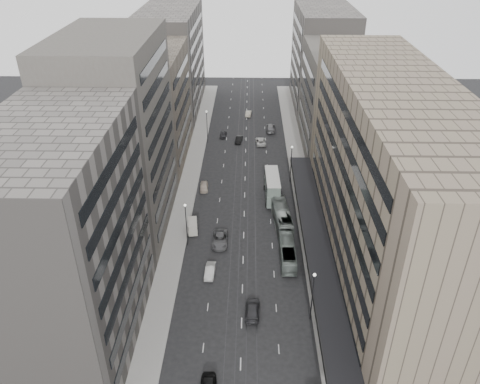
# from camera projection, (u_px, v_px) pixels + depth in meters

# --- Properties ---
(ground) EXTENTS (220.00, 220.00, 0.00)m
(ground) POSITION_uv_depth(u_px,v_px,m) (242.00, 293.00, 70.82)
(ground) COLOR black
(ground) RESTS_ON ground
(sidewalk_right) EXTENTS (4.00, 125.00, 0.15)m
(sidewalk_right) POSITION_uv_depth(u_px,v_px,m) (300.00, 175.00, 102.84)
(sidewalk_right) COLOR gray
(sidewalk_right) RESTS_ON ground
(sidewalk_left) EXTENTS (4.00, 125.00, 0.15)m
(sidewalk_left) POSITION_uv_depth(u_px,v_px,m) (191.00, 174.00, 103.28)
(sidewalk_left) COLOR gray
(sidewalk_left) RESTS_ON ground
(department_store) EXTENTS (19.20, 60.00, 30.00)m
(department_store) POSITION_uv_depth(u_px,v_px,m) (387.00, 183.00, 69.71)
(department_store) COLOR #796958
(department_store) RESTS_ON ground
(building_right_mid) EXTENTS (15.00, 28.00, 24.00)m
(building_right_mid) POSITION_uv_depth(u_px,v_px,m) (338.00, 101.00, 109.08)
(building_right_mid) COLOR #4D4843
(building_right_mid) RESTS_ON ground
(building_right_far) EXTENTS (15.00, 32.00, 28.00)m
(building_right_far) POSITION_uv_depth(u_px,v_px,m) (322.00, 59.00, 133.88)
(building_right_far) COLOR slate
(building_right_far) RESTS_ON ground
(building_left_a) EXTENTS (15.00, 28.00, 30.00)m
(building_left_a) POSITION_uv_depth(u_px,v_px,m) (65.00, 244.00, 56.69)
(building_left_a) COLOR slate
(building_left_a) RESTS_ON ground
(building_left_b) EXTENTS (15.00, 26.00, 34.00)m
(building_left_b) POSITION_uv_depth(u_px,v_px,m) (117.00, 138.00, 78.91)
(building_left_b) COLOR #4D4843
(building_left_b) RESTS_ON ground
(building_left_c) EXTENTS (15.00, 28.00, 25.00)m
(building_left_c) POSITION_uv_depth(u_px,v_px,m) (150.00, 107.00, 104.44)
(building_left_c) COLOR #6F6456
(building_left_c) RESTS_ON ground
(building_left_d) EXTENTS (15.00, 38.00, 28.00)m
(building_left_d) POSITION_uv_depth(u_px,v_px,m) (171.00, 61.00, 132.08)
(building_left_d) COLOR slate
(building_left_d) RESTS_ON ground
(lamp_right_near) EXTENTS (0.44, 0.44, 8.32)m
(lamp_right_near) POSITION_uv_depth(u_px,v_px,m) (313.00, 291.00, 63.70)
(lamp_right_near) COLOR #262628
(lamp_right_near) RESTS_ON ground
(lamp_right_far) EXTENTS (0.44, 0.44, 8.32)m
(lamp_right_far) POSITION_uv_depth(u_px,v_px,m) (291.00, 160.00, 98.12)
(lamp_right_far) COLOR #262628
(lamp_right_far) RESTS_ON ground
(lamp_left_near) EXTENTS (0.44, 0.44, 8.32)m
(lamp_left_near) POSITION_uv_depth(u_px,v_px,m) (186.00, 220.00, 78.68)
(lamp_left_near) COLOR #262628
(lamp_left_near) RESTS_ON ground
(lamp_left_far) EXTENTS (0.44, 0.44, 8.32)m
(lamp_left_far) POSITION_uv_depth(u_px,v_px,m) (207.00, 123.00, 115.68)
(lamp_left_far) COLOR #262628
(lamp_left_far) RESTS_ON ground
(bus_near) EXTENTS (2.44, 10.24, 2.85)m
(bus_near) POSITION_uv_depth(u_px,v_px,m) (287.00, 251.00, 77.34)
(bus_near) COLOR gray
(bus_near) RESTS_ON ground
(bus_far) EXTENTS (3.81, 11.76, 3.22)m
(bus_far) POSITION_uv_depth(u_px,v_px,m) (282.00, 216.00, 86.16)
(bus_far) COLOR gray
(bus_far) RESTS_ON ground
(double_decker) EXTENTS (3.11, 9.45, 5.13)m
(double_decker) POSITION_uv_depth(u_px,v_px,m) (272.00, 186.00, 93.27)
(double_decker) COLOR slate
(double_decker) RESTS_ON ground
(panel_van) EXTENTS (2.16, 3.79, 2.27)m
(panel_van) POSITION_uv_depth(u_px,v_px,m) (193.00, 226.00, 83.97)
(panel_van) COLOR #BBB9A9
(panel_van) RESTS_ON ground
(sedan_1) EXTENTS (1.69, 4.31, 1.40)m
(sedan_1) POSITION_uv_depth(u_px,v_px,m) (210.00, 271.00, 74.21)
(sedan_1) COLOR #B6B5B1
(sedan_1) RESTS_ON ground
(sedan_2) EXTENTS (2.68, 5.75, 1.59)m
(sedan_2) POSITION_uv_depth(u_px,v_px,m) (220.00, 239.00, 81.30)
(sedan_2) COLOR #59595C
(sedan_2) RESTS_ON ground
(sedan_3) EXTENTS (2.29, 5.23, 1.50)m
(sedan_3) POSITION_uv_depth(u_px,v_px,m) (252.00, 309.00, 66.89)
(sedan_3) COLOR #2A2A2D
(sedan_3) RESTS_ON ground
(sedan_4) EXTENTS (1.94, 4.20, 1.40)m
(sedan_4) POSITION_uv_depth(u_px,v_px,m) (204.00, 187.00, 97.35)
(sedan_4) COLOR #C3B2A2
(sedan_4) RESTS_ON ground
(sedan_5) EXTENTS (2.05, 4.43, 1.41)m
(sedan_5) POSITION_uv_depth(u_px,v_px,m) (239.00, 139.00, 117.90)
(sedan_5) COLOR black
(sedan_5) RESTS_ON ground
(sedan_6) EXTENTS (2.76, 5.32, 1.43)m
(sedan_6) POSITION_uv_depth(u_px,v_px,m) (261.00, 141.00, 116.89)
(sedan_6) COLOR beige
(sedan_6) RESTS_ON ground
(sedan_7) EXTENTS (2.55, 5.92, 1.70)m
(sedan_7) POSITION_uv_depth(u_px,v_px,m) (271.00, 128.00, 124.02)
(sedan_7) COLOR slate
(sedan_7) RESTS_ON ground
(sedan_8) EXTENTS (1.87, 4.05, 1.34)m
(sedan_8) POSITION_uv_depth(u_px,v_px,m) (223.00, 134.00, 120.69)
(sedan_8) COLOR #262629
(sedan_8) RESTS_ON ground
(sedan_9) EXTENTS (1.83, 4.35, 1.40)m
(sedan_9) POSITION_uv_depth(u_px,v_px,m) (248.00, 113.00, 133.54)
(sedan_9) COLOR #B8AE98
(sedan_9) RESTS_ON ground
(pedestrian) EXTENTS (0.69, 0.66, 1.59)m
(pedestrian) POSITION_uv_depth(u_px,v_px,m) (341.00, 332.00, 62.96)
(pedestrian) COLOR black
(pedestrian) RESTS_ON sidewalk_right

